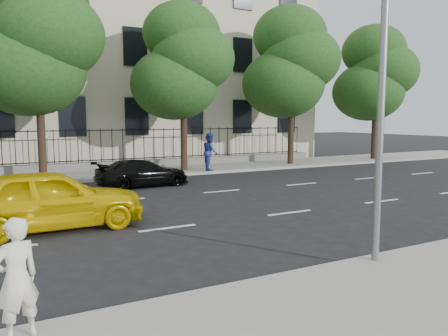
{
  "coord_description": "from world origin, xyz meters",
  "views": [
    {
      "loc": [
        -4.02,
        -8.22,
        2.92
      ],
      "look_at": [
        1.97,
        3.0,
        1.46
      ],
      "focal_mm": 35.0,
      "sensor_mm": 36.0,
      "label": 1
    }
  ],
  "objects_px": {
    "yellow_taxi": "(50,199)",
    "black_sedan": "(143,173)",
    "street_light": "(364,2)",
    "woman_near": "(16,279)"
  },
  "relations": [
    {
      "from": "yellow_taxi",
      "to": "black_sedan",
      "type": "bearing_deg",
      "value": -37.32
    },
    {
      "from": "street_light",
      "to": "woman_near",
      "type": "xyz_separation_m",
      "value": [
        -6.34,
        -0.63,
        -4.22
      ]
    },
    {
      "from": "yellow_taxi",
      "to": "woman_near",
      "type": "height_order",
      "value": "woman_near"
    },
    {
      "from": "black_sedan",
      "to": "woman_near",
      "type": "height_order",
      "value": "woman_near"
    },
    {
      "from": "yellow_taxi",
      "to": "street_light",
      "type": "bearing_deg",
      "value": -137.54
    },
    {
      "from": "yellow_taxi",
      "to": "woman_near",
      "type": "xyz_separation_m",
      "value": [
        -1.09,
        -6.21,
        0.12
      ]
    },
    {
      "from": "street_light",
      "to": "woman_near",
      "type": "distance_m",
      "value": 7.64
    },
    {
      "from": "black_sedan",
      "to": "woman_near",
      "type": "relative_size",
      "value": 2.57
    },
    {
      "from": "street_light",
      "to": "black_sedan",
      "type": "bearing_deg",
      "value": 94.52
    },
    {
      "from": "street_light",
      "to": "woman_near",
      "type": "bearing_deg",
      "value": -174.3
    }
  ]
}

